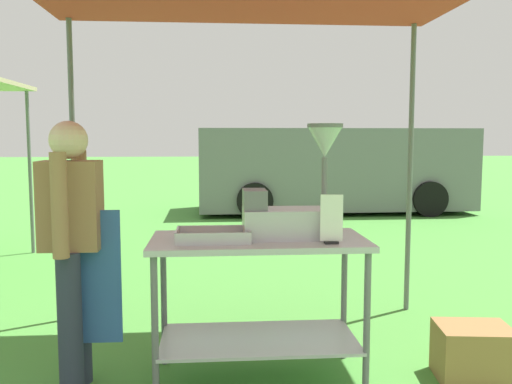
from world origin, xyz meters
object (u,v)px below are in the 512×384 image
Objects in this scene: donut_cart at (259,277)px; menu_sign at (332,222)px; van_grey at (333,169)px; donut_tray at (213,238)px; supply_crate at (473,353)px; vendor at (73,242)px; donut_fryer at (294,203)px.

donut_cart is 0.59m from menu_sign.
donut_cart is 7.98m from van_grey.
menu_sign is at bearing -26.50° from donut_cart.
donut_cart is 0.24× the size of van_grey.
donut_cart is at bearing 14.42° from donut_tray.
supply_crate is at bearing 5.46° from menu_sign.
donut_cart is at bearing 153.50° from menu_sign.
vendor is (-1.51, 0.15, -0.12)m from menu_sign.
menu_sign is 1.27m from supply_crate.
supply_crate is (0.93, 0.09, -0.85)m from menu_sign.
donut_fryer is at bearing 8.70° from donut_tray.
vendor reaches higher than donut_tray.
supply_crate is at bearing -4.87° from donut_cart.
menu_sign is at bearing -102.66° from van_grey.
vendor is 3.29× the size of supply_crate.
van_grey is (0.84, 7.78, 0.71)m from supply_crate.
donut_fryer is at bearing 132.65° from menu_sign.
menu_sign is at bearing -47.35° from donut_fryer.
menu_sign is 1.52m from vendor.
donut_tray reaches higher than donut_cart.
donut_fryer is 2.43× the size of menu_sign.
van_grey is at bearing 67.01° from vendor.
van_grey is (2.45, 7.74, -0.04)m from donut_tray.
donut_tray is at bearing -171.30° from donut_fryer.
vendor is 0.30× the size of van_grey.
menu_sign reaches higher than supply_crate.
donut_tray is at bearing -1.28° from vendor.
vendor is (-1.10, -0.05, 0.25)m from donut_cart.
donut_tray is at bearing 178.47° from supply_crate.
donut_fryer is 7.92m from van_grey.
donut_fryer is at bearing 173.97° from supply_crate.
van_grey is (1.77, 7.87, -0.15)m from menu_sign.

